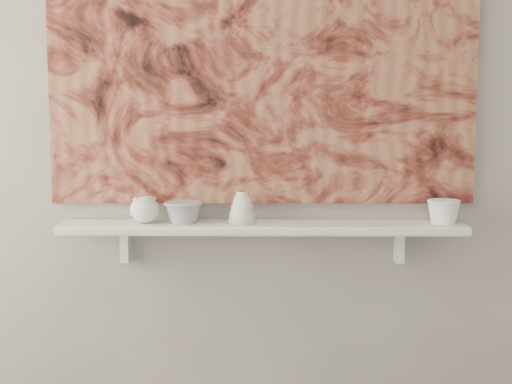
{
  "coord_description": "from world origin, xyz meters",
  "views": [
    {
      "loc": [
        -0.0,
        -0.94,
        1.32
      ],
      "look_at": [
        -0.02,
        1.49,
        1.04
      ],
      "focal_mm": 50.0,
      "sensor_mm": 36.0,
      "label": 1
    }
  ],
  "objects_px": {
    "cup_cream": "(145,210)",
    "bell_vessel": "(242,207)",
    "bowl_white": "(444,211)",
    "bowl_grey": "(183,212)",
    "shelf": "(262,227)",
    "painting": "(262,47)"
  },
  "relations": [
    {
      "from": "shelf",
      "to": "bowl_grey",
      "type": "height_order",
      "value": "bowl_grey"
    },
    {
      "from": "bell_vessel",
      "to": "bowl_grey",
      "type": "bearing_deg",
      "value": 180.0
    },
    {
      "from": "shelf",
      "to": "bowl_white",
      "type": "relative_size",
      "value": 12.13
    },
    {
      "from": "shelf",
      "to": "cup_cream",
      "type": "relative_size",
      "value": 13.82
    },
    {
      "from": "cup_cream",
      "to": "bowl_white",
      "type": "bearing_deg",
      "value": 0.0
    },
    {
      "from": "bowl_white",
      "to": "painting",
      "type": "bearing_deg",
      "value": 172.7
    },
    {
      "from": "bowl_white",
      "to": "bell_vessel",
      "type": "bearing_deg",
      "value": 180.0
    },
    {
      "from": "bowl_grey",
      "to": "bowl_white",
      "type": "relative_size",
      "value": 1.17
    },
    {
      "from": "painting",
      "to": "bowl_white",
      "type": "height_order",
      "value": "painting"
    },
    {
      "from": "painting",
      "to": "bowl_white",
      "type": "relative_size",
      "value": 13.0
    },
    {
      "from": "bell_vessel",
      "to": "bowl_white",
      "type": "distance_m",
      "value": 0.7
    },
    {
      "from": "painting",
      "to": "cup_cream",
      "type": "bearing_deg",
      "value": -168.82
    },
    {
      "from": "bowl_grey",
      "to": "bowl_white",
      "type": "xyz_separation_m",
      "value": [
        0.9,
        0.0,
        0.0
      ]
    },
    {
      "from": "painting",
      "to": "bell_vessel",
      "type": "height_order",
      "value": "painting"
    },
    {
      "from": "cup_cream",
      "to": "bowl_white",
      "type": "height_order",
      "value": "cup_cream"
    },
    {
      "from": "shelf",
      "to": "cup_cream",
      "type": "bearing_deg",
      "value": 180.0
    },
    {
      "from": "painting",
      "to": "cup_cream",
      "type": "height_order",
      "value": "painting"
    },
    {
      "from": "bowl_grey",
      "to": "bell_vessel",
      "type": "relative_size",
      "value": 1.21
    },
    {
      "from": "shelf",
      "to": "cup_cream",
      "type": "height_order",
      "value": "cup_cream"
    },
    {
      "from": "bowl_grey",
      "to": "bowl_white",
      "type": "bearing_deg",
      "value": 0.0
    },
    {
      "from": "cup_cream",
      "to": "bell_vessel",
      "type": "bearing_deg",
      "value": 0.0
    },
    {
      "from": "bowl_white",
      "to": "bowl_grey",
      "type": "bearing_deg",
      "value": 180.0
    }
  ]
}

